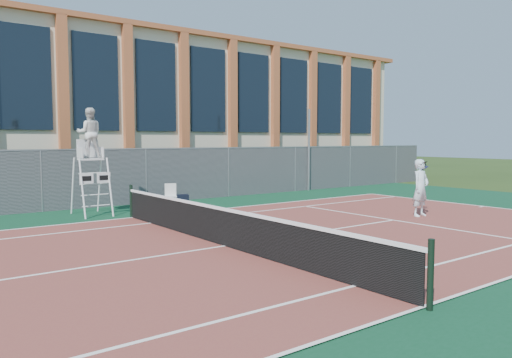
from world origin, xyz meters
TOP-DOWN VIEW (x-y plane):
  - ground at (0.00, 0.00)m, footprint 120.00×120.00m
  - apron at (0.00, 1.00)m, footprint 36.00×20.00m
  - tennis_court at (0.00, 0.00)m, footprint 23.77×10.97m
  - tennis_net at (0.00, 0.00)m, footprint 0.10×11.30m
  - fence at (0.00, 8.80)m, footprint 40.00×0.06m
  - hedge at (0.00, 10.00)m, footprint 40.00×1.40m
  - building at (0.00, 17.95)m, footprint 45.00×10.60m
  - steel_pole at (10.83, 8.70)m, footprint 0.12×0.12m
  - umpire_chair at (-0.84, 7.05)m, footprint 1.03×1.59m
  - plastic_chair at (2.13, 6.94)m, footprint 0.57×0.57m
  - sports_bag_near at (3.01, 8.01)m, footprint 0.88×0.54m
  - sports_bag_far at (2.25, 8.58)m, footprint 0.61×0.39m
  - tennis_player at (7.80, 0.01)m, footprint 1.05×0.71m

SIDE VIEW (x-z plane):
  - ground at x=0.00m, z-range 0.00..0.00m
  - apron at x=0.00m, z-range 0.00..0.01m
  - tennis_court at x=0.00m, z-range 0.01..0.03m
  - sports_bag_far at x=2.25m, z-range 0.01..0.24m
  - sports_bag_near at x=3.01m, z-range 0.01..0.36m
  - tennis_net at x=0.00m, z-range -0.01..1.09m
  - plastic_chair at x=2.13m, z-range 0.09..1.01m
  - tennis_player at x=7.80m, z-range 0.04..1.94m
  - fence at x=0.00m, z-range 0.00..2.20m
  - hedge at x=0.00m, z-range 0.00..2.20m
  - steel_pole at x=10.83m, z-range 0.00..4.12m
  - umpire_chair at x=-0.84m, z-range 0.85..4.55m
  - building at x=0.00m, z-range 0.03..8.26m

